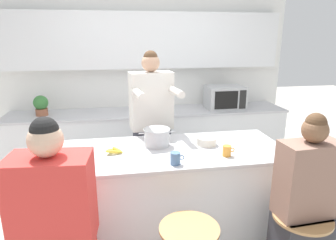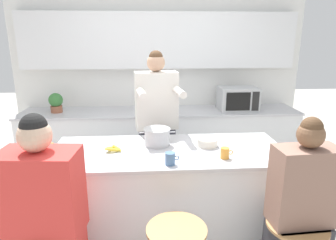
{
  "view_description": "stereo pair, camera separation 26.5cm",
  "coord_description": "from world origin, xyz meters",
  "px_view_note": "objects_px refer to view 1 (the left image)",
  "views": [
    {
      "loc": [
        -0.44,
        -2.43,
        1.89
      ],
      "look_at": [
        0.0,
        0.08,
        1.17
      ],
      "focal_mm": 32.0,
      "sensor_mm": 36.0,
      "label": 1
    },
    {
      "loc": [
        -0.18,
        -2.46,
        1.89
      ],
      "look_at": [
        0.0,
        0.08,
        1.17
      ],
      "focal_mm": 32.0,
      "sensor_mm": 36.0,
      "label": 2
    }
  ],
  "objects_px": {
    "cooking_pot": "(157,137)",
    "coffee_cup_near": "(176,158)",
    "banana_bunch": "(114,151)",
    "person_seated_near": "(303,216)",
    "microwave": "(225,97)",
    "coffee_cup_far": "(227,151)",
    "potted_plant": "(41,105)",
    "person_wrapped_blanket": "(57,235)",
    "fruit_bowl": "(207,141)",
    "person_cooking": "(152,135)",
    "kitchen_island": "(170,196)",
    "juice_carton": "(51,162)"
  },
  "relations": [
    {
      "from": "person_cooking",
      "to": "coffee_cup_far",
      "type": "distance_m",
      "value": 0.99
    },
    {
      "from": "coffee_cup_near",
      "to": "coffee_cup_far",
      "type": "bearing_deg",
      "value": 11.57
    },
    {
      "from": "person_wrapped_blanket",
      "to": "person_seated_near",
      "type": "xyz_separation_m",
      "value": [
        1.7,
        0.0,
        -0.05
      ]
    },
    {
      "from": "person_wrapped_blanket",
      "to": "coffee_cup_near",
      "type": "relative_size",
      "value": 13.03
    },
    {
      "from": "person_wrapped_blanket",
      "to": "fruit_bowl",
      "type": "distance_m",
      "value": 1.48
    },
    {
      "from": "banana_bunch",
      "to": "coffee_cup_near",
      "type": "bearing_deg",
      "value": -32.99
    },
    {
      "from": "coffee_cup_far",
      "to": "juice_carton",
      "type": "height_order",
      "value": "juice_carton"
    },
    {
      "from": "fruit_bowl",
      "to": "microwave",
      "type": "bearing_deg",
      "value": 64.03
    },
    {
      "from": "coffee_cup_far",
      "to": "juice_carton",
      "type": "xyz_separation_m",
      "value": [
        -1.37,
        -0.11,
        0.05
      ]
    },
    {
      "from": "person_cooking",
      "to": "microwave",
      "type": "relative_size",
      "value": 3.36
    },
    {
      "from": "person_wrapped_blanket",
      "to": "banana_bunch",
      "type": "height_order",
      "value": "person_wrapped_blanket"
    },
    {
      "from": "fruit_bowl",
      "to": "juice_carton",
      "type": "height_order",
      "value": "juice_carton"
    },
    {
      "from": "person_wrapped_blanket",
      "to": "fruit_bowl",
      "type": "bearing_deg",
      "value": 38.42
    },
    {
      "from": "kitchen_island",
      "to": "fruit_bowl",
      "type": "xyz_separation_m",
      "value": [
        0.36,
        0.07,
        0.49
      ]
    },
    {
      "from": "cooking_pot",
      "to": "juice_carton",
      "type": "distance_m",
      "value": 0.95
    },
    {
      "from": "cooking_pot",
      "to": "coffee_cup_near",
      "type": "xyz_separation_m",
      "value": [
        0.09,
        -0.44,
        -0.03
      ]
    },
    {
      "from": "person_cooking",
      "to": "cooking_pot",
      "type": "height_order",
      "value": "person_cooking"
    },
    {
      "from": "banana_bunch",
      "to": "microwave",
      "type": "distance_m",
      "value": 2.16
    },
    {
      "from": "juice_carton",
      "to": "microwave",
      "type": "relative_size",
      "value": 0.41
    },
    {
      "from": "person_wrapped_blanket",
      "to": "fruit_bowl",
      "type": "relative_size",
      "value": 7.94
    },
    {
      "from": "banana_bunch",
      "to": "fruit_bowl",
      "type": "bearing_deg",
      "value": 4.91
    },
    {
      "from": "juice_carton",
      "to": "microwave",
      "type": "height_order",
      "value": "microwave"
    },
    {
      "from": "person_seated_near",
      "to": "microwave",
      "type": "height_order",
      "value": "person_seated_near"
    },
    {
      "from": "person_wrapped_blanket",
      "to": "cooking_pot",
      "type": "distance_m",
      "value": 1.18
    },
    {
      "from": "cooking_pot",
      "to": "coffee_cup_far",
      "type": "xyz_separation_m",
      "value": [
        0.54,
        -0.35,
        -0.03
      ]
    },
    {
      "from": "kitchen_island",
      "to": "banana_bunch",
      "type": "bearing_deg",
      "value": -179.48
    },
    {
      "from": "microwave",
      "to": "potted_plant",
      "type": "bearing_deg",
      "value": 179.13
    },
    {
      "from": "person_wrapped_blanket",
      "to": "person_seated_near",
      "type": "distance_m",
      "value": 1.7
    },
    {
      "from": "kitchen_island",
      "to": "cooking_pot",
      "type": "relative_size",
      "value": 6.28
    },
    {
      "from": "kitchen_island",
      "to": "microwave",
      "type": "bearing_deg",
      "value": 54.84
    },
    {
      "from": "fruit_bowl",
      "to": "coffee_cup_near",
      "type": "distance_m",
      "value": 0.53
    },
    {
      "from": "kitchen_island",
      "to": "person_seated_near",
      "type": "bearing_deg",
      "value": -40.73
    },
    {
      "from": "juice_carton",
      "to": "banana_bunch",
      "type": "bearing_deg",
      "value": 36.47
    },
    {
      "from": "person_wrapped_blanket",
      "to": "fruit_bowl",
      "type": "xyz_separation_m",
      "value": [
        1.21,
        0.8,
        0.27
      ]
    },
    {
      "from": "coffee_cup_near",
      "to": "coffee_cup_far",
      "type": "xyz_separation_m",
      "value": [
        0.46,
        0.09,
        -0.0
      ]
    },
    {
      "from": "person_cooking",
      "to": "person_seated_near",
      "type": "relative_size",
      "value": 1.25
    },
    {
      "from": "microwave",
      "to": "potted_plant",
      "type": "relative_size",
      "value": 1.99
    },
    {
      "from": "kitchen_island",
      "to": "banana_bunch",
      "type": "relative_size",
      "value": 12.26
    },
    {
      "from": "coffee_cup_near",
      "to": "banana_bunch",
      "type": "relative_size",
      "value": 0.66
    },
    {
      "from": "person_wrapped_blanket",
      "to": "banana_bunch",
      "type": "xyz_separation_m",
      "value": [
        0.36,
        0.73,
        0.26
      ]
    },
    {
      "from": "person_wrapped_blanket",
      "to": "coffee_cup_far",
      "type": "height_order",
      "value": "person_wrapped_blanket"
    },
    {
      "from": "coffee_cup_far",
      "to": "potted_plant",
      "type": "bearing_deg",
      "value": 136.4
    },
    {
      "from": "person_seated_near",
      "to": "coffee_cup_near",
      "type": "bearing_deg",
      "value": 150.86
    },
    {
      "from": "person_wrapped_blanket",
      "to": "fruit_bowl",
      "type": "height_order",
      "value": "person_wrapped_blanket"
    },
    {
      "from": "potted_plant",
      "to": "juice_carton",
      "type": "bearing_deg",
      "value": -75.72
    },
    {
      "from": "fruit_bowl",
      "to": "kitchen_island",
      "type": "bearing_deg",
      "value": -169.28
    },
    {
      "from": "cooking_pot",
      "to": "juice_carton",
      "type": "height_order",
      "value": "juice_carton"
    },
    {
      "from": "person_seated_near",
      "to": "cooking_pot",
      "type": "bearing_deg",
      "value": 134.66
    },
    {
      "from": "person_cooking",
      "to": "kitchen_island",
      "type": "bearing_deg",
      "value": -89.03
    },
    {
      "from": "coffee_cup_far",
      "to": "banana_bunch",
      "type": "relative_size",
      "value": 0.62
    }
  ]
}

